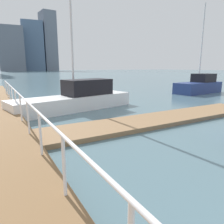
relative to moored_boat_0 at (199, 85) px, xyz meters
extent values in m
plane|color=slate|center=(-13.60, 3.45, -0.73)|extent=(300.00, 300.00, 0.00)
cube|color=#93704C|center=(-10.95, -6.42, -0.64)|extent=(12.29, 2.00, 0.18)
cylinder|color=white|center=(-16.75, -10.50, 0.19)|extent=(0.06, 0.06, 1.05)
cylinder|color=white|center=(-16.75, -8.60, 0.19)|extent=(0.06, 0.06, 1.05)
cylinder|color=white|center=(-16.75, -6.70, 0.19)|extent=(0.06, 0.06, 1.05)
cylinder|color=white|center=(-16.75, -4.80, 0.19)|extent=(0.06, 0.06, 1.05)
cylinder|color=white|center=(-16.75, -2.90, 0.19)|extent=(0.06, 0.06, 1.05)
cylinder|color=white|center=(-16.75, -1.00, 0.19)|extent=(0.06, 0.06, 1.05)
cylinder|color=white|center=(-16.75, 0.90, 0.19)|extent=(0.06, 0.06, 1.05)
cylinder|color=white|center=(-16.75, 2.80, 0.19)|extent=(0.06, 0.06, 1.05)
cylinder|color=white|center=(-16.75, 4.70, 0.19)|extent=(0.06, 0.06, 1.05)
cylinder|color=white|center=(-16.75, -7.65, 0.72)|extent=(0.06, 24.71, 0.06)
cube|color=navy|center=(-0.16, -0.02, -0.21)|extent=(5.58, 2.56, 1.04)
cube|color=black|center=(0.66, 0.08, 0.72)|extent=(2.27, 1.79, 0.81)
cylinder|color=silver|center=(-0.16, -0.02, 3.88)|extent=(0.12, 0.12, 7.14)
cube|color=white|center=(-13.47, -1.77, -0.32)|extent=(7.71, 3.43, 0.82)
cube|color=black|center=(-12.51, -1.57, 0.56)|extent=(3.13, 2.10, 0.94)
cylinder|color=silver|center=(-13.47, -1.77, 4.06)|extent=(0.12, 0.12, 7.95)
cube|color=slate|center=(-5.54, 126.49, 12.16)|extent=(14.47, 8.32, 25.78)
cube|color=slate|center=(7.78, 133.29, 14.66)|extent=(13.54, 9.77, 30.78)
cube|color=slate|center=(18.56, 136.91, 18.37)|extent=(9.49, 13.07, 38.20)
camera|label=1|loc=(-17.63, -13.62, 1.78)|focal=33.52mm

